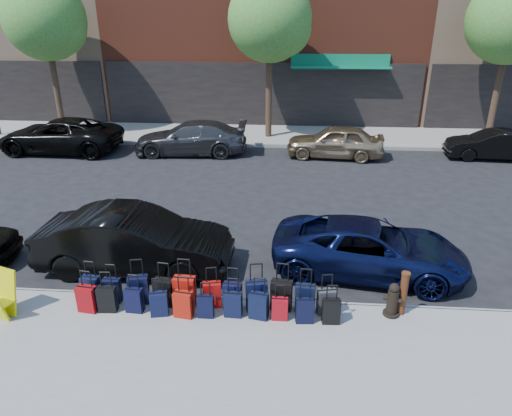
# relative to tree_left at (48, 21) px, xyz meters

# --- Properties ---
(ground) EXTENTS (120.00, 120.00, 0.00)m
(ground) POSITION_rel_tree_left_xyz_m (9.86, -9.50, -5.41)
(ground) COLOR black
(ground) RESTS_ON ground
(sidewalk_near) EXTENTS (60.00, 4.00, 0.15)m
(sidewalk_near) POSITION_rel_tree_left_xyz_m (9.86, -16.00, -5.34)
(sidewalk_near) COLOR gray
(sidewalk_near) RESTS_ON ground
(sidewalk_far) EXTENTS (60.00, 4.00, 0.15)m
(sidewalk_far) POSITION_rel_tree_left_xyz_m (9.86, 0.50, -5.34)
(sidewalk_far) COLOR gray
(sidewalk_far) RESTS_ON ground
(curb_near) EXTENTS (60.00, 0.08, 0.15)m
(curb_near) POSITION_rel_tree_left_xyz_m (9.86, -13.98, -5.34)
(curb_near) COLOR gray
(curb_near) RESTS_ON ground
(curb_far) EXTENTS (60.00, 0.08, 0.15)m
(curb_far) POSITION_rel_tree_left_xyz_m (9.86, -1.52, -5.34)
(curb_far) COLOR gray
(curb_far) RESTS_ON ground
(tree_left) EXTENTS (3.80, 3.80, 7.27)m
(tree_left) POSITION_rel_tree_left_xyz_m (0.00, 0.00, 0.00)
(tree_left) COLOR black
(tree_left) RESTS_ON sidewalk_far
(tree_center) EXTENTS (3.80, 3.80, 7.27)m
(tree_center) POSITION_rel_tree_left_xyz_m (10.50, 0.00, 0.00)
(tree_center) COLOR black
(tree_center) RESTS_ON sidewalk_far
(suitcase_front_0) EXTENTS (0.40, 0.25, 0.92)m
(suitcase_front_0) POSITION_rel_tree_left_xyz_m (7.35, -14.27, -4.97)
(suitcase_front_0) COLOR black
(suitcase_front_0) RESTS_ON sidewalk_near
(suitcase_front_1) EXTENTS (0.36, 0.20, 0.87)m
(suitcase_front_1) POSITION_rel_tree_left_xyz_m (7.80, -14.27, -4.99)
(suitcase_front_1) COLOR black
(suitcase_front_1) RESTS_ON sidewalk_near
(suitcase_front_2) EXTENTS (0.45, 0.31, 1.01)m
(suitcase_front_2) POSITION_rel_tree_left_xyz_m (8.37, -14.27, -4.95)
(suitcase_front_2) COLOR black
(suitcase_front_2) RESTS_ON sidewalk_near
(suitcase_front_3) EXTENTS (0.43, 0.27, 0.97)m
(suitcase_front_3) POSITION_rel_tree_left_xyz_m (8.93, -14.30, -4.96)
(suitcase_front_3) COLOR black
(suitcase_front_3) RESTS_ON sidewalk_near
(suitcase_front_4) EXTENTS (0.45, 0.26, 1.07)m
(suitcase_front_4) POSITION_rel_tree_left_xyz_m (9.36, -14.30, -4.93)
(suitcase_front_4) COLOR #AC150B
(suitcase_front_4) RESTS_ON sidewalk_near
(suitcase_front_5) EXTENTS (0.40, 0.27, 0.90)m
(suitcase_front_5) POSITION_rel_tree_left_xyz_m (9.93, -14.28, -4.98)
(suitcase_front_5) COLOR #9D0B0A
(suitcase_front_5) RESTS_ON sidewalk_near
(suitcase_front_6) EXTENTS (0.40, 0.24, 0.91)m
(suitcase_front_6) POSITION_rel_tree_left_xyz_m (10.36, -14.29, -4.98)
(suitcase_front_6) COLOR black
(suitcase_front_6) RESTS_ON sidewalk_near
(suitcase_front_7) EXTENTS (0.47, 0.32, 1.04)m
(suitcase_front_7) POSITION_rel_tree_left_xyz_m (10.86, -14.30, -4.94)
(suitcase_front_7) COLOR black
(suitcase_front_7) RESTS_ON sidewalk_near
(suitcase_front_8) EXTENTS (0.46, 0.29, 1.03)m
(suitcase_front_8) POSITION_rel_tree_left_xyz_m (11.37, -14.25, -4.94)
(suitcase_front_8) COLOR black
(suitcase_front_8) RESTS_ON sidewalk_near
(suitcase_front_9) EXTENTS (0.41, 0.24, 0.95)m
(suitcase_front_9) POSITION_rel_tree_left_xyz_m (11.85, -14.27, -4.96)
(suitcase_front_9) COLOR black
(suitcase_front_9) RESTS_ON sidewalk_near
(suitcase_front_10) EXTENTS (0.40, 0.26, 0.88)m
(suitcase_front_10) POSITION_rel_tree_left_xyz_m (12.28, -14.35, -4.98)
(suitcase_front_10) COLOR #333338
(suitcase_front_10) RESTS_ON sidewalk_near
(suitcase_back_0) EXTENTS (0.41, 0.27, 0.91)m
(suitcase_back_0) POSITION_rel_tree_left_xyz_m (7.41, -14.63, -4.98)
(suitcase_back_0) COLOR maroon
(suitcase_back_0) RESTS_ON sidewalk_near
(suitcase_back_1) EXTENTS (0.38, 0.24, 0.89)m
(suitcase_back_1) POSITION_rel_tree_left_xyz_m (7.82, -14.60, -4.99)
(suitcase_back_1) COLOR black
(suitcase_back_1) RESTS_ON sidewalk_near
(suitcase_back_2) EXTENTS (0.36, 0.23, 0.83)m
(suitcase_back_2) POSITION_rel_tree_left_xyz_m (8.37, -14.57, -5.00)
(suitcase_back_2) COLOR black
(suitcase_back_2) RESTS_ON sidewalk_near
(suitcase_back_3) EXTENTS (0.38, 0.27, 0.83)m
(suitcase_back_3) POSITION_rel_tree_left_xyz_m (8.91, -14.66, -5.00)
(suitcase_back_3) COLOR black
(suitcase_back_3) RESTS_ON sidewalk_near
(suitcase_back_4) EXTENTS (0.40, 0.27, 0.89)m
(suitcase_back_4) POSITION_rel_tree_left_xyz_m (9.41, -14.66, -4.98)
(suitcase_back_4) COLOR #A6170A
(suitcase_back_4) RESTS_ON sidewalk_near
(suitcase_back_5) EXTENTS (0.32, 0.19, 0.76)m
(suitcase_back_5) POSITION_rel_tree_left_xyz_m (9.86, -14.64, -5.02)
(suitcase_back_5) COLOR black
(suitcase_back_5) RESTS_ON sidewalk_near
(suitcase_back_6) EXTENTS (0.36, 0.22, 0.85)m
(suitcase_back_6) POSITION_rel_tree_left_xyz_m (10.40, -14.57, -5.00)
(suitcase_back_6) COLOR black
(suitcase_back_6) RESTS_ON sidewalk_near
(suitcase_back_7) EXTENTS (0.41, 0.29, 0.89)m
(suitcase_back_7) POSITION_rel_tree_left_xyz_m (10.92, -14.60, -4.98)
(suitcase_back_7) COLOR black
(suitcase_back_7) RESTS_ON sidewalk_near
(suitcase_back_8) EXTENTS (0.32, 0.19, 0.76)m
(suitcase_back_8) POSITION_rel_tree_left_xyz_m (11.35, -14.61, -5.02)
(suitcase_back_8) COLOR #9C0A14
(suitcase_back_8) RESTS_ON sidewalk_near
(suitcase_back_9) EXTENTS (0.36, 0.23, 0.82)m
(suitcase_back_9) POSITION_rel_tree_left_xyz_m (11.83, -14.66, -5.01)
(suitcase_back_9) COLOR black
(suitcase_back_9) RESTS_ON sidewalk_near
(suitcase_back_10) EXTENTS (0.36, 0.22, 0.83)m
(suitcase_back_10) POSITION_rel_tree_left_xyz_m (12.36, -14.64, -5.00)
(suitcase_back_10) COLOR black
(suitcase_back_10) RESTS_ON sidewalk_near
(fire_hydrant) EXTENTS (0.38, 0.33, 0.74)m
(fire_hydrant) POSITION_rel_tree_left_xyz_m (13.60, -14.30, -4.92)
(fire_hydrant) COLOR black
(fire_hydrant) RESTS_ON sidewalk_near
(bollard) EXTENTS (0.18, 0.18, 0.96)m
(bollard) POSITION_rel_tree_left_xyz_m (13.81, -14.23, -4.77)
(bollard) COLOR #38190C
(bollard) RESTS_ON sidewalk_near
(car_near_1) EXTENTS (4.64, 1.69, 1.52)m
(car_near_1) POSITION_rel_tree_left_xyz_m (7.81, -12.68, -4.65)
(car_near_1) COLOR black
(car_near_1) RESTS_ON ground
(car_near_2) EXTENTS (4.82, 2.72, 1.27)m
(car_near_2) POSITION_rel_tree_left_xyz_m (13.42, -12.37, -4.78)
(car_near_2) COLOR #0C1338
(car_near_2) RESTS_ON ground
(car_far_0) EXTENTS (5.43, 2.59, 1.49)m
(car_far_0) POSITION_rel_tree_left_xyz_m (1.18, -2.94, -4.66)
(car_far_0) COLOR black
(car_far_0) RESTS_ON ground
(car_far_1) EXTENTS (5.02, 2.26, 1.43)m
(car_far_1) POSITION_rel_tree_left_xyz_m (7.07, -2.79, -4.70)
(car_far_1) COLOR #37373A
(car_far_1) RESTS_ON ground
(car_far_2) EXTENTS (4.24, 2.01, 1.40)m
(car_far_2) POSITION_rel_tree_left_xyz_m (13.37, -2.85, -4.71)
(car_far_2) COLOR #99815D
(car_far_2) RESTS_ON ground
(car_far_3) EXTENTS (3.85, 1.54, 1.24)m
(car_far_3) POSITION_rel_tree_left_xyz_m (20.04, -2.59, -4.79)
(car_far_3) COLOR black
(car_far_3) RESTS_ON ground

